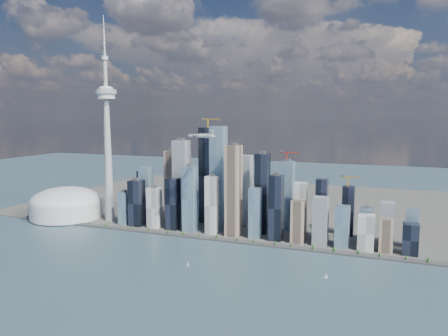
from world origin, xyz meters
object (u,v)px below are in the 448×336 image
at_px(sailboat_west, 188,264).
at_px(airplane, 202,136).
at_px(dome_stadium, 66,204).
at_px(sailboat_east, 326,276).
at_px(needle_tower, 107,136).

bearing_deg(sailboat_west, airplane, 106.00).
bearing_deg(sailboat_west, dome_stadium, 158.78).
distance_m(airplane, sailboat_west, 280.18).
xyz_separation_m(airplane, sailboat_east, (290.45, -101.09, -244.65)).
relative_size(sailboat_west, sailboat_east, 0.91).
relative_size(dome_stadium, sailboat_west, 20.58).
relative_size(needle_tower, sailboat_east, 51.62).
bearing_deg(needle_tower, airplane, -18.62).
relative_size(airplane, sailboat_west, 7.61).
height_order(airplane, sailboat_west, airplane).
distance_m(dome_stadium, sailboat_east, 787.08).
relative_size(dome_stadium, airplane, 2.71).
relative_size(dome_stadium, sailboat_east, 18.75).
distance_m(dome_stadium, sailboat_west, 551.22).
bearing_deg(sailboat_west, sailboat_east, 10.90).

